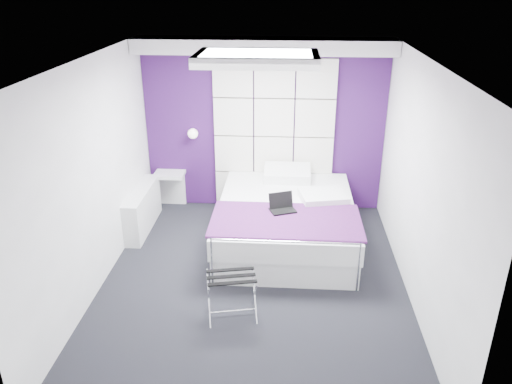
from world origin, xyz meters
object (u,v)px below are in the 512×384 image
wall_lamp (193,133)px  luggage_rack (232,296)px  bed (286,220)px  nightstand (169,174)px  radiator (143,209)px  laptop (283,206)px

wall_lamp → luggage_rack: 2.99m
bed → nightstand: size_ratio=4.88×
bed → radiator: bearing=172.5°
radiator → nightstand: bearing=71.6°
wall_lamp → bed: (1.42, -1.03, -0.89)m
nightstand → luggage_rack: (1.26, -2.65, -0.31)m
bed → laptop: size_ratio=7.14×
radiator → nightstand: (0.24, 0.72, 0.26)m
wall_lamp → radiator: wall_lamp is taller
bed → laptop: laptop is taller
wall_lamp → bed: 1.96m
radiator → nightstand: size_ratio=2.62×
luggage_rack → laptop: 1.52m
radiator → laptop: size_ratio=3.83×
wall_lamp → laptop: bearing=-44.1°
wall_lamp → nightstand: (-0.40, -0.04, -0.66)m
wall_lamp → nightstand: size_ratio=0.33×
wall_lamp → nightstand: 0.77m
radiator → luggage_rack: size_ratio=2.35×
bed → wall_lamp: bearing=143.9°
laptop → wall_lamp: bearing=114.8°
bed → nightstand: bed is taller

